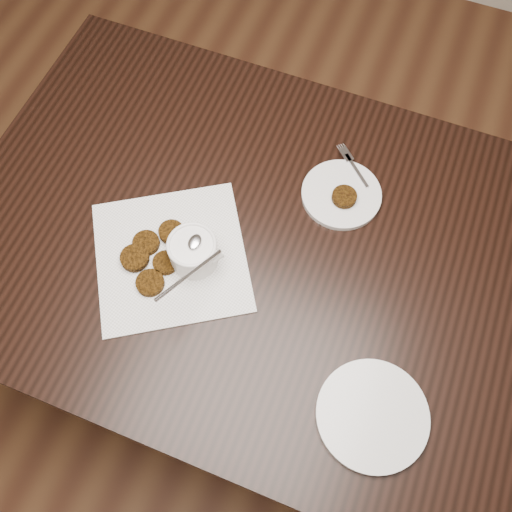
{
  "coord_description": "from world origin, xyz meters",
  "views": [
    {
      "loc": [
        0.21,
        -0.34,
        1.83
      ],
      "look_at": [
        0.03,
        0.1,
        0.8
      ],
      "focal_mm": 39.4,
      "sensor_mm": 36.0,
      "label": 1
    }
  ],
  "objects_px": {
    "table": "(277,310)",
    "plate_empty": "(372,415)",
    "sauce_ramekin": "(191,244)",
    "plate_with_patty": "(342,193)",
    "napkin": "(171,256)"
  },
  "relations": [
    {
      "from": "table",
      "to": "plate_empty",
      "type": "height_order",
      "value": "plate_empty"
    },
    {
      "from": "sauce_ramekin",
      "to": "plate_with_patty",
      "type": "xyz_separation_m",
      "value": [
        0.24,
        0.26,
        -0.06
      ]
    },
    {
      "from": "table",
      "to": "plate_with_patty",
      "type": "xyz_separation_m",
      "value": [
        0.07,
        0.17,
        0.39
      ]
    },
    {
      "from": "table",
      "to": "plate_with_patty",
      "type": "relative_size",
      "value": 8.14
    },
    {
      "from": "sauce_ramekin",
      "to": "plate_empty",
      "type": "relative_size",
      "value": 0.66
    },
    {
      "from": "table",
      "to": "napkin",
      "type": "bearing_deg",
      "value": -154.84
    },
    {
      "from": "plate_with_patty",
      "to": "plate_empty",
      "type": "distance_m",
      "value": 0.48
    },
    {
      "from": "plate_empty",
      "to": "napkin",
      "type": "bearing_deg",
      "value": 161.86
    },
    {
      "from": "table",
      "to": "plate_with_patty",
      "type": "height_order",
      "value": "plate_with_patty"
    },
    {
      "from": "table",
      "to": "sauce_ramekin",
      "type": "height_order",
      "value": "sauce_ramekin"
    },
    {
      "from": "sauce_ramekin",
      "to": "napkin",
      "type": "bearing_deg",
      "value": -164.88
    },
    {
      "from": "plate_with_patty",
      "to": "plate_empty",
      "type": "xyz_separation_m",
      "value": [
        0.2,
        -0.43,
        -0.01
      ]
    },
    {
      "from": "plate_with_patty",
      "to": "plate_empty",
      "type": "height_order",
      "value": "plate_with_patty"
    },
    {
      "from": "napkin",
      "to": "sauce_ramekin",
      "type": "height_order",
      "value": "sauce_ramekin"
    },
    {
      "from": "sauce_ramekin",
      "to": "plate_empty",
      "type": "height_order",
      "value": "sauce_ramekin"
    }
  ]
}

